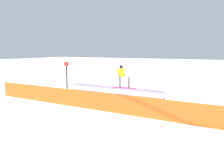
{
  "coord_description": "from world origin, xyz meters",
  "views": [
    {
      "loc": [
        -5.45,
        10.56,
        2.9
      ],
      "look_at": [
        -0.33,
        0.99,
        1.53
      ],
      "focal_mm": 29.88,
      "sensor_mm": 36.0,
      "label": 1
    }
  ],
  "objects": [
    {
      "name": "ground_plane",
      "position": [
        0.0,
        0.0,
        0.0
      ],
      "size": [
        120.0,
        120.0,
        0.0
      ],
      "primitive_type": "plane",
      "color": "white"
    },
    {
      "name": "trail_marker",
      "position": [
        4.07,
        -0.04,
        1.12
      ],
      "size": [
        0.4,
        0.1,
        2.11
      ],
      "color": "#262628",
      "rests_on": "ground_plane"
    },
    {
      "name": "snowboarder",
      "position": [
        -0.52,
        0.0,
        1.38
      ],
      "size": [
        1.51,
        0.64,
        1.44
      ],
      "color": "#BB1D82",
      "rests_on": "grind_box"
    },
    {
      "name": "safety_fence",
      "position": [
        0.0,
        3.07,
        0.45
      ],
      "size": [
        12.57,
        0.62,
        0.91
      ],
      "primitive_type": "cube",
      "rotation": [
        0.0,
        0.0,
        0.04
      ],
      "color": "orange",
      "rests_on": "ground_plane"
    },
    {
      "name": "grind_box",
      "position": [
        0.0,
        0.0,
        0.27
      ],
      "size": [
        6.36,
        0.76,
        0.59
      ],
      "color": "white",
      "rests_on": "ground_plane"
    }
  ]
}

